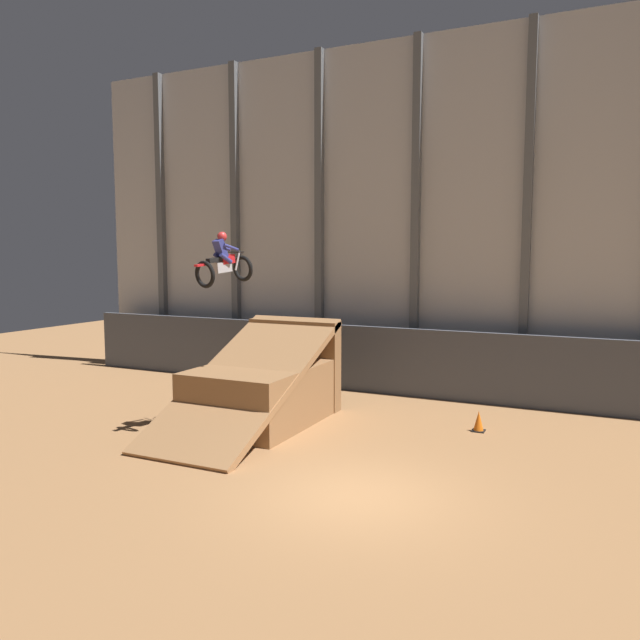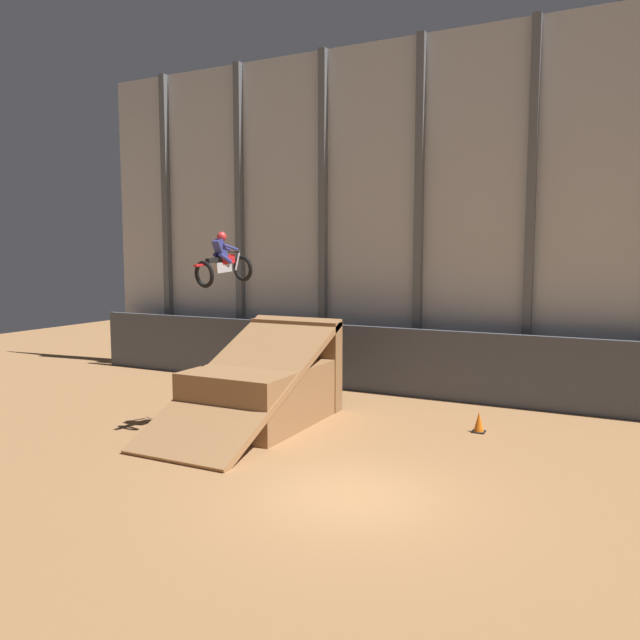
{
  "view_description": "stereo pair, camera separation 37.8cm",
  "coord_description": "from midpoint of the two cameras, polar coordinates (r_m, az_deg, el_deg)",
  "views": [
    {
      "loc": [
        4.63,
        -11.48,
        4.95
      ],
      "look_at": [
        -2.99,
        4.59,
        3.06
      ],
      "focal_mm": 35.0,
      "sensor_mm": 36.0,
      "label": 1
    },
    {
      "loc": [
        4.97,
        -11.31,
        4.95
      ],
      "look_at": [
        -2.99,
        4.59,
        3.06
      ],
      "focal_mm": 35.0,
      "sensor_mm": 36.0,
      "label": 2
    }
  ],
  "objects": [
    {
      "name": "traffic_cone_near_ramp",
      "position": [
        18.19,
        13.72,
        -9.0
      ],
      "size": [
        0.36,
        0.36,
        0.58
      ],
      "color": "black",
      "rests_on": "ground_plane"
    },
    {
      "name": "dirt_ramp",
      "position": [
        18.72,
        -5.61,
        -6.15
      ],
      "size": [
        3.1,
        6.5,
        3.01
      ],
      "color": "olive",
      "rests_on": "ground_plane"
    },
    {
      "name": "rider_bike_solo",
      "position": [
        17.16,
        -9.46,
        5.16
      ],
      "size": [
        1.07,
        1.84,
        1.51
      ],
      "rotation": [
        0.09,
        0.0,
        -0.23
      ],
      "color": "black"
    },
    {
      "name": "lower_barrier",
      "position": [
        21.47,
        12.08,
        -4.16
      ],
      "size": [
        31.36,
        0.2,
        2.38
      ],
      "color": "#474C56",
      "rests_on": "ground_plane"
    },
    {
      "name": "ground_plane",
      "position": [
        13.32,
        2.42,
        -15.77
      ],
      "size": [
        60.0,
        60.0,
        0.0
      ],
      "primitive_type": "plane",
      "color": "#996B42"
    },
    {
      "name": "arena_back_wall",
      "position": [
        22.37,
        13.11,
        9.3
      ],
      "size": [
        32.0,
        0.4,
        12.55
      ],
      "color": "silver",
      "rests_on": "ground_plane"
    }
  ]
}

